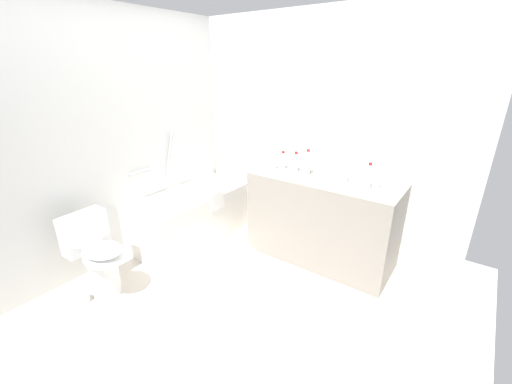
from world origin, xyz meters
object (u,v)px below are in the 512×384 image
drinking_glass_2 (357,178)px  toilet_paper_roll (82,298)px  sink_faucet (339,171)px  water_bottle_0 (308,163)px  water_bottle_3 (296,162)px  drinking_glass_0 (377,183)px  sink_basin (331,177)px  bath_mat (230,250)px  bathtub (192,214)px  water_bottle_2 (369,176)px  toilet (97,255)px  drinking_glass_1 (273,164)px  water_bottle_1 (283,161)px

drinking_glass_2 → toilet_paper_roll: bearing=139.2°
sink_faucet → water_bottle_0: bearing=125.1°
water_bottle_3 → toilet_paper_roll: 2.32m
drinking_glass_0 → drinking_glass_2: size_ratio=0.98×
sink_basin → bath_mat: 1.37m
bathtub → drinking_glass_0: 2.06m
water_bottle_2 → toilet: bearing=133.3°
water_bottle_2 → drinking_glass_0: bearing=-55.8°
sink_faucet → bath_mat: size_ratio=0.27×
sink_basin → water_bottle_3: (0.02, 0.40, 0.07)m
drinking_glass_1 → toilet_paper_roll: (-1.83, 0.76, -0.89)m
bathtub → water_bottle_3: (0.50, -1.07, 0.69)m
water_bottle_1 → bath_mat: size_ratio=0.33×
sink_faucet → drinking_glass_2: size_ratio=1.52×
sink_faucet → sink_basin: bearing=180.0°
water_bottle_3 → drinking_glass_0: 0.82m
water_bottle_0 → drinking_glass_0: water_bottle_0 is taller
water_bottle_0 → bath_mat: 1.29m
sink_faucet → water_bottle_2: water_bottle_2 is taller
toilet → sink_basin: 2.23m
drinking_glass_2 → bathtub: bearing=107.1°
water_bottle_3 → toilet_paper_roll: water_bottle_3 is taller
sink_basin → bathtub: bearing=108.0°
drinking_glass_0 → toilet_paper_roll: drinking_glass_0 is taller
water_bottle_1 → drinking_glass_0: 0.98m
sink_basin → drinking_glass_0: (0.03, -0.42, 0.02)m
water_bottle_1 → drinking_glass_2: (0.01, -0.80, -0.04)m
drinking_glass_0 → drinking_glass_2: drinking_glass_2 is taller
sink_basin → water_bottle_2: 0.36m
bathtub → water_bottle_1: bathtub is taller
water_bottle_1 → water_bottle_2: water_bottle_2 is taller
water_bottle_2 → toilet_paper_roll: water_bottle_2 is taller
water_bottle_3 → drinking_glass_1: bearing=99.5°
water_bottle_2 → drinking_glass_1: (-0.01, 1.00, -0.06)m
sink_basin → water_bottle_2: (-0.01, -0.35, 0.08)m
water_bottle_2 → drinking_glass_1: 1.00m
toilet → drinking_glass_0: (1.69, -1.81, 0.56)m
toilet → bath_mat: size_ratio=1.32×
bathtub → water_bottle_2: bathtub is taller
sink_faucet → toilet_paper_roll: size_ratio=1.38×
drinking_glass_1 → toilet_paper_roll: bearing=157.6°
drinking_glass_2 → water_bottle_0: bearing=94.5°
drinking_glass_2 → bath_mat: size_ratio=0.18×
drinking_glass_1 → drinking_glass_2: bearing=-85.8°
water_bottle_2 → drinking_glass_1: bearing=90.5°
toilet → drinking_glass_0: bearing=40.5°
bathtub → toilet: 1.18m
sink_faucet → water_bottle_1: 0.59m
water_bottle_1 → bath_mat: bearing=145.3°
drinking_glass_2 → water_bottle_1: bearing=90.8°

